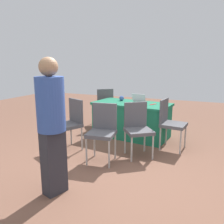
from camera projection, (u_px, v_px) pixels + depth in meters
ground_plane at (119, 170)px, 3.59m from camera, size 14.40×14.40×0.00m
table_foreground at (131, 120)px, 5.14m from camera, size 1.74×1.03×0.76m
chair_near_front at (70, 121)px, 4.36m from camera, size 0.58×0.58×0.96m
chair_tucked_left at (170, 121)px, 4.38m from camera, size 0.49×0.49×0.96m
chair_tucked_right at (104, 104)px, 6.06m from camera, size 0.62×0.62×0.97m
chair_by_pillar at (137, 126)px, 4.07m from camera, size 0.62×0.62×0.94m
chair_back_row at (102, 129)px, 3.84m from camera, size 0.50×0.50×0.97m
person_attendee_standing at (51, 121)px, 2.79m from camera, size 0.43×0.43×1.71m
laptop_silver at (136, 102)px, 4.94m from camera, size 0.37×0.35×0.21m
yarn_ball at (122, 98)px, 5.33m from camera, size 0.11×0.11×0.11m
scissors_red at (153, 104)px, 4.87m from camera, size 0.12×0.17×0.01m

